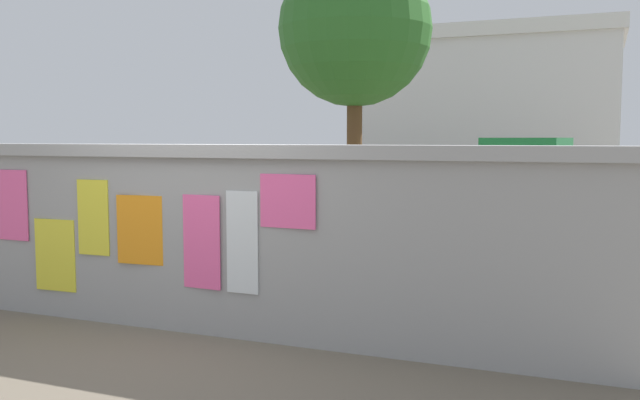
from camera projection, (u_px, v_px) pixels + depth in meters
ground at (412, 229)px, 14.01m from camera, size 60.00×60.00×0.00m
poster_wall at (197, 236)px, 6.55m from camera, size 8.24×0.42×1.78m
auto_rickshaw_truck at (468, 193)px, 11.89m from camera, size 3.76×1.94×1.85m
motorcycle at (293, 249)px, 8.55m from camera, size 1.89×0.60×0.87m
bicycle_near at (19, 252)px, 8.97m from camera, size 1.69×0.49×0.95m
bicycle_far at (581, 260)px, 8.37m from camera, size 1.65×0.61×0.95m
person_walking at (134, 203)px, 9.07m from camera, size 0.47×0.47×1.62m
person_bystander at (603, 224)px, 6.84m from camera, size 0.42×0.42×1.62m
tree_roadside at (355, 31)px, 15.78m from camera, size 3.53×3.53×6.10m
building_background at (488, 109)px, 26.29m from camera, size 9.57×5.41×5.86m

